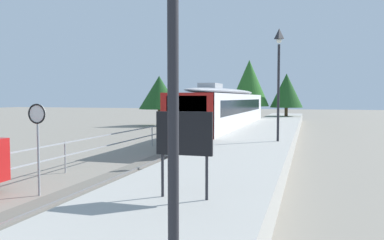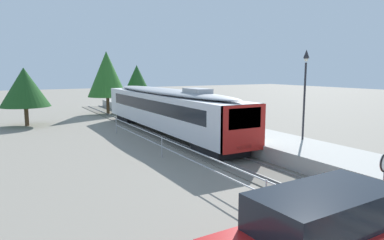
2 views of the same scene
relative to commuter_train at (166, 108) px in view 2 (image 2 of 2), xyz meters
name	(u,v)px [view 2 (image 2 of 2)]	position (x,y,z in m)	size (l,w,h in m)	color
ground_plane	(160,154)	(-3.00, -5.61, -2.15)	(160.00, 160.00, 0.00)	gray
track_rails	(202,148)	(0.00, -5.61, -2.11)	(3.20, 60.00, 0.14)	#6B665B
commuter_train	(166,108)	(0.00, 0.00, 0.00)	(2.82, 20.35, 3.74)	silver
station_platform	(242,137)	(3.25, -5.61, -1.70)	(3.90, 60.00, 0.90)	#A8A59E
platform_lamp_mid_platform	(305,78)	(4.53, -9.87, 2.47)	(0.34, 0.34, 5.35)	#232328
carpark_fence	(266,189)	(-3.30, -15.61, -1.24)	(0.06, 36.06, 1.25)	#9EA0A5
tree_behind_carpark	(137,81)	(3.55, 16.19, 1.63)	(3.61, 3.61, 5.69)	brown
tree_behind_station_far	(25,87)	(-9.34, 10.12, 1.38)	(4.35, 4.35, 5.31)	brown
tree_distant_left	(107,74)	(-0.47, 15.07, 2.46)	(4.45, 4.45, 7.21)	brown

